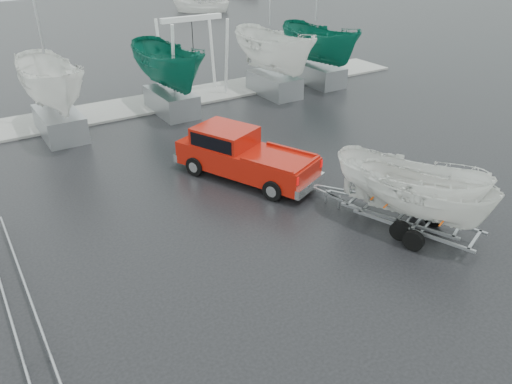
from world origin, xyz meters
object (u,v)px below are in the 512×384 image
at_px(pickup_truck, 240,153).
at_px(boat_hoist, 193,46).
at_px(trailer_hitched, 415,142).
at_px(trailer_parked, 430,158).

distance_m(pickup_truck, boat_hoist, 10.20).
bearing_deg(boat_hoist, trailer_hitched, -92.13).
bearing_deg(boat_hoist, pickup_truck, -107.28).
height_order(trailer_hitched, boat_hoist, trailer_hitched).
xyz_separation_m(pickup_truck, trailer_parked, (2.37, -6.20, 1.59)).
distance_m(pickup_truck, trailer_parked, 6.82).
height_order(trailer_hitched, trailer_parked, trailer_hitched).
distance_m(trailer_hitched, trailer_parked, 0.66).
xyz_separation_m(trailer_hitched, boat_hoist, (0.56, 15.19, -0.07)).
distance_m(trailer_hitched, boat_hoist, 15.20).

